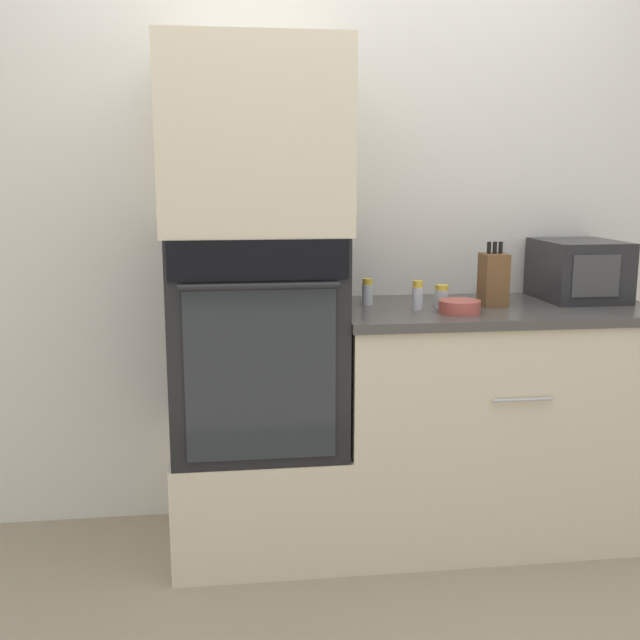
{
  "coord_description": "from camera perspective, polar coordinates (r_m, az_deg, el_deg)",
  "views": [
    {
      "loc": [
        -0.43,
        -2.44,
        1.41
      ],
      "look_at": [
        -0.09,
        0.21,
        0.9
      ],
      "focal_mm": 42.0,
      "sensor_mm": 36.0,
      "label": 1
    }
  ],
  "objects": [
    {
      "name": "ground_plane",
      "position": [
        2.85,
        2.55,
        -18.94
      ],
      "size": [
        12.0,
        12.0,
        0.0
      ],
      "primitive_type": "plane",
      "color": "gray"
    },
    {
      "name": "wall_back",
      "position": [
        3.1,
        0.74,
        7.79
      ],
      "size": [
        8.0,
        0.05,
        2.5
      ],
      "color": "silver",
      "rests_on": "ground_plane"
    },
    {
      "name": "oven_cabinet_base",
      "position": [
        2.99,
        -4.67,
        -12.92
      ],
      "size": [
        0.64,
        0.6,
        0.42
      ],
      "color": "beige",
      "rests_on": "ground_plane"
    },
    {
      "name": "wall_oven",
      "position": [
        2.8,
        -4.86,
        -1.47
      ],
      "size": [
        0.62,
        0.64,
        0.79
      ],
      "color": "black",
      "rests_on": "oven_cabinet_base"
    },
    {
      "name": "oven_cabinet_upper",
      "position": [
        2.74,
        -5.11,
        13.45
      ],
      "size": [
        0.64,
        0.6,
        0.65
      ],
      "color": "beige",
      "rests_on": "wall_oven"
    },
    {
      "name": "counter_unit",
      "position": [
        3.07,
        12.81,
        -7.44
      ],
      "size": [
        1.22,
        0.63,
        0.93
      ],
      "color": "beige",
      "rests_on": "ground_plane"
    },
    {
      "name": "microwave",
      "position": [
        3.19,
        19.08,
        3.62
      ],
      "size": [
        0.3,
        0.37,
        0.24
      ],
      "color": "#232326",
      "rests_on": "counter_unit"
    },
    {
      "name": "knife_block",
      "position": [
        2.95,
        13.08,
        3.05
      ],
      "size": [
        0.09,
        0.11,
        0.25
      ],
      "color": "brown",
      "rests_on": "counter_unit"
    },
    {
      "name": "bowl",
      "position": [
        2.77,
        10.58,
        1.01
      ],
      "size": [
        0.15,
        0.15,
        0.05
      ],
      "color": "#B24C42",
      "rests_on": "counter_unit"
    },
    {
      "name": "condiment_jar_near",
      "position": [
        2.88,
        9.25,
        1.79
      ],
      "size": [
        0.05,
        0.05,
        0.09
      ],
      "color": "silver",
      "rests_on": "counter_unit"
    },
    {
      "name": "condiment_jar_mid",
      "position": [
        2.9,
        3.63,
        2.14
      ],
      "size": [
        0.04,
        0.04,
        0.1
      ],
      "color": "silver",
      "rests_on": "counter_unit"
    },
    {
      "name": "condiment_jar_far",
      "position": [
        3.22,
        12.82,
        2.61
      ],
      "size": [
        0.05,
        0.05,
        0.09
      ],
      "color": "silver",
      "rests_on": "counter_unit"
    },
    {
      "name": "condiment_jar_back",
      "position": [
        2.8,
        7.43,
        1.83
      ],
      "size": [
        0.04,
        0.04,
        0.11
      ],
      "color": "silver",
      "rests_on": "counter_unit"
    }
  ]
}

